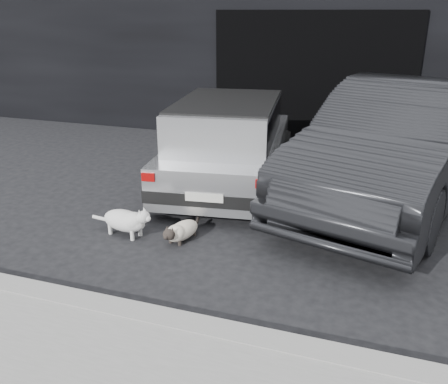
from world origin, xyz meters
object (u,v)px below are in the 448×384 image
(second_car, at_px, (398,143))
(cat_white, at_px, (127,220))
(silver_hatchback, at_px, (228,139))
(cat_siamese, at_px, (180,231))

(second_car, distance_m, cat_white, 3.88)
(second_car, xyz_separation_m, cat_white, (-3.05, -2.32, -0.64))
(silver_hatchback, distance_m, cat_siamese, 2.20)
(cat_siamese, bearing_deg, second_car, -124.95)
(second_car, relative_size, cat_siamese, 6.61)
(second_car, height_order, cat_white, second_car)
(cat_siamese, height_order, cat_white, cat_white)
(silver_hatchback, xyz_separation_m, second_car, (2.47, 0.13, 0.11))
(silver_hatchback, bearing_deg, second_car, -5.13)
(silver_hatchback, bearing_deg, cat_white, -113.06)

